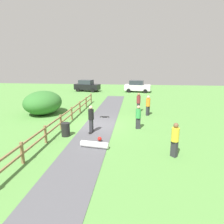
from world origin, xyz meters
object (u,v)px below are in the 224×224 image
skater_fallen (95,144)px  bystander_green (138,116)px  skater_riding (91,118)px  skateboard_loose (105,117)px  bush_large (43,103)px  parked_car_white (137,86)px  trash_bin (66,130)px  bystander_maroon (138,101)px  bystander_orange (148,104)px  bystander_yellow (175,138)px  parked_car_black (87,86)px

skater_fallen → bystander_green: 4.51m
skater_riding → skateboard_loose: size_ratio=2.35×
skater_fallen → bush_large: bearing=131.7°
bush_large → parked_car_white: 18.01m
skateboard_loose → trash_bin: bearing=-111.2°
bush_large → skateboard_loose: (5.97, -0.71, -1.00)m
bush_large → bystander_maroon: size_ratio=2.15×
skater_fallen → bystander_orange: 8.41m
trash_bin → bystander_green: 5.23m
trash_bin → bystander_maroon: bearing=56.2°
skater_riding → bystander_yellow: skater_riding is taller
skater_fallen → bystander_yellow: 4.41m
bystander_maroon → bystander_yellow: 9.71m
bystander_yellow → skater_riding: bearing=148.1°
skater_fallen → parked_car_white: bearing=83.5°
skateboard_loose → parked_car_black: bearing=108.5°
skateboard_loose → bystander_green: bystander_green is taller
bush_large → parked_car_white: bush_large is taller
parked_car_black → bystander_orange: bearing=-58.4°
skateboard_loose → bystander_orange: bearing=17.4°
trash_bin → parked_car_black: parked_car_black is taller
parked_car_black → skater_fallen: bearing=-75.5°
trash_bin → bystander_yellow: 6.97m
parked_car_black → parked_car_white: 8.48m
bush_large → skater_riding: size_ratio=2.14×
skateboard_loose → parked_car_white: size_ratio=0.18×
skateboard_loose → skater_fallen: bearing=-86.4°
bystander_yellow → parked_car_white: (-1.67, 23.43, -0.05)m
bystander_orange → skater_fallen: bearing=-114.2°
bystander_green → bystander_yellow: bearing=-67.7°
bystander_yellow → parked_car_white: size_ratio=0.41×
parked_car_black → parked_car_white: same height
bystander_maroon → skater_fallen: bearing=-106.2°
bystander_maroon → parked_car_white: size_ratio=0.43×
bystander_green → bystander_orange: bystander_orange is taller
bush_large → parked_car_black: (0.51, 15.60, -0.13)m
bystander_yellow → bystander_orange: (-0.85, 8.32, 0.02)m
skateboard_loose → bush_large: bearing=173.2°
bystander_yellow → bystander_green: (-1.79, 4.35, -0.04)m
bystander_orange → skateboard_loose: bearing=-162.6°
trash_bin → skater_riding: skater_riding is taller
trash_bin → bystander_orange: bearing=46.6°
skater_riding → skater_fallen: skater_riding is taller
trash_bin → bystander_orange: 8.33m
skater_riding → bystander_green: skater_riding is taller
skater_riding → bystander_green: 3.46m
bystander_maroon → bystander_green: 5.20m
bystander_orange → bystander_yellow: bearing=-84.2°
parked_car_black → parked_car_white: size_ratio=1.01×
bush_large → bystander_green: 9.53m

